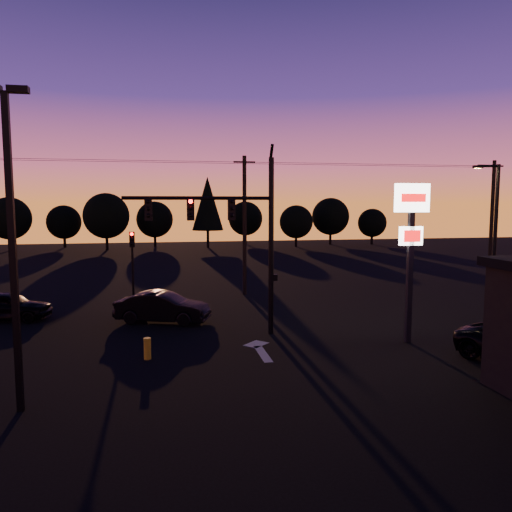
{
  "coord_description": "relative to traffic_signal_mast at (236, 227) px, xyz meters",
  "views": [
    {
      "loc": [
        -3.48,
        -17.91,
        5.98
      ],
      "look_at": [
        1.0,
        5.0,
        3.5
      ],
      "focal_mm": 35.0,
      "sensor_mm": 36.0,
      "label": 1
    }
  ],
  "objects": [
    {
      "name": "car_mid",
      "position": [
        -3.27,
        3.18,
        -4.17
      ],
      "size": [
        4.93,
        3.11,
        1.54
      ],
      "primitive_type": "imported",
      "rotation": [
        0.0,
        0.0,
        1.22
      ],
      "color": "black",
      "rests_on": "ground"
    },
    {
      "name": "pylon_sign",
      "position": [
        7.1,
        -2.49,
        -0.02
      ],
      "size": [
        1.5,
        0.28,
        6.8
      ],
      "color": "black",
      "rests_on": "ground"
    },
    {
      "name": "bollard",
      "position": [
        -3.9,
        -2.78,
        -4.52
      ],
      "size": [
        0.28,
        0.28,
        0.83
      ],
      "primitive_type": "cylinder",
      "color": "gold",
      "rests_on": "ground"
    },
    {
      "name": "parking_lot_light",
      "position": [
        -7.4,
        -6.99,
        0.33
      ],
      "size": [
        1.25,
        0.3,
        9.14
      ],
      "color": "black",
      "rests_on": "ground"
    },
    {
      "name": "tree_4",
      "position": [
        3.1,
        45.01,
        0.99
      ],
      "size": [
        4.18,
        4.18,
        9.5
      ],
      "color": "black",
      "rests_on": "ground"
    },
    {
      "name": "tree_5",
      "position": [
        9.1,
        50.01,
        -1.19
      ],
      "size": [
        4.95,
        4.95,
        6.22
      ],
      "color": "black",
      "rests_on": "ground"
    },
    {
      "name": "utility_pole_2",
      "position": [
        20.1,
        10.01,
        -0.34
      ],
      "size": [
        1.4,
        0.26,
        9.0
      ],
      "color": "black",
      "rests_on": "ground"
    },
    {
      "name": "tree_8",
      "position": [
        27.1,
        46.01,
        -1.82
      ],
      "size": [
        4.12,
        4.12,
        5.19
      ],
      "color": "black",
      "rests_on": "ground"
    },
    {
      "name": "power_wires",
      "position": [
        2.1,
        10.01,
        3.63
      ],
      "size": [
        36.0,
        1.22,
        0.07
      ],
      "color": "black",
      "rests_on": "ground"
    },
    {
      "name": "tree_3",
      "position": [
        -3.9,
        48.01,
        -1.19
      ],
      "size": [
        4.95,
        4.95,
        6.22
      ],
      "color": "black",
      "rests_on": "ground"
    },
    {
      "name": "tree_0",
      "position": [
        -21.9,
        46.01,
        -0.88
      ],
      "size": [
        5.36,
        5.36,
        6.74
      ],
      "color": "black",
      "rests_on": "ground"
    },
    {
      "name": "tree_6",
      "position": [
        15.1,
        44.01,
        -1.5
      ],
      "size": [
        4.54,
        4.54,
        5.71
      ],
      "color": "black",
      "rests_on": "ground"
    },
    {
      "name": "car_left",
      "position": [
        -11.15,
        5.19,
        -4.18
      ],
      "size": [
        4.63,
        2.43,
        1.5
      ],
      "primitive_type": "imported",
      "rotation": [
        0.0,
        0.0,
        1.42
      ],
      "color": "black",
      "rests_on": "ground"
    },
    {
      "name": "traffic_signal_mast",
      "position": [
        0.0,
        0.0,
        0.0
      ],
      "size": [
        6.79,
        0.52,
        8.58
      ],
      "color": "black",
      "rests_on": "ground"
    },
    {
      "name": "tree_7",
      "position": [
        21.1,
        47.01,
        -0.88
      ],
      "size": [
        5.36,
        5.36,
        6.74
      ],
      "color": "black",
      "rests_on": "ground"
    },
    {
      "name": "ground",
      "position": [
        0.1,
        -3.99,
        -4.94
      ],
      "size": [
        120.0,
        120.0,
        0.0
      ],
      "primitive_type": "plane",
      "color": "black",
      "rests_on": "ground"
    },
    {
      "name": "tree_2",
      "position": [
        -9.9,
        44.01,
        -0.57
      ],
      "size": [
        5.77,
        5.78,
        7.26
      ],
      "color": "black",
      "rests_on": "ground"
    },
    {
      "name": "tree_1",
      "position": [
        -15.9,
        49.01,
        -1.5
      ],
      "size": [
        4.54,
        4.54,
        5.71
      ],
      "color": "black",
      "rests_on": "ground"
    },
    {
      "name": "streetlight",
      "position": [
        14.01,
        1.51,
        -0.52
      ],
      "size": [
        1.55,
        0.35,
        8.0
      ],
      "color": "black",
      "rests_on": "ground"
    },
    {
      "name": "secondary_signal",
      "position": [
        -4.9,
        7.49,
        -2.07
      ],
      "size": [
        0.3,
        0.31,
        4.35
      ],
      "color": "black",
      "rests_on": "ground"
    },
    {
      "name": "utility_pole_1",
      "position": [
        2.1,
        10.01,
        -0.34
      ],
      "size": [
        1.4,
        0.26,
        9.0
      ],
      "color": "black",
      "rests_on": "ground"
    },
    {
      "name": "lane_arrow",
      "position": [
        0.6,
        -2.33,
        -4.93
      ],
      "size": [
        1.2,
        3.1,
        0.01
      ],
      "color": "beige",
      "rests_on": "ground"
    }
  ]
}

